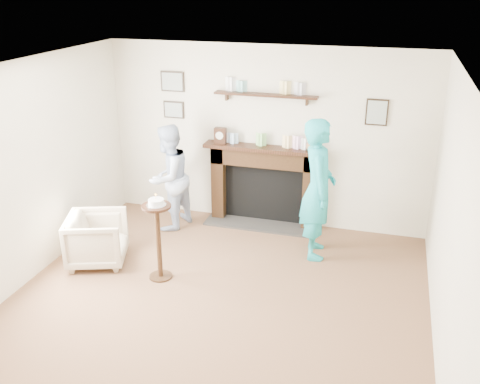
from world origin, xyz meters
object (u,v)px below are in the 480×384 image
armchair (100,262)px  pedestal_table (158,227)px  woman (314,253)px  man (171,226)px

armchair → pedestal_table: 1.11m
woman → pedestal_table: bearing=111.9°
man → woman: (2.08, -0.23, 0.00)m
armchair → pedestal_table: pedestal_table is taller
armchair → pedestal_table: (0.89, -0.13, 0.66)m
man → pedestal_table: bearing=32.1°
man → woman: bearing=98.1°
woman → pedestal_table: pedestal_table is taller
woman → pedestal_table: 2.09m
man → woman: woman is taller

